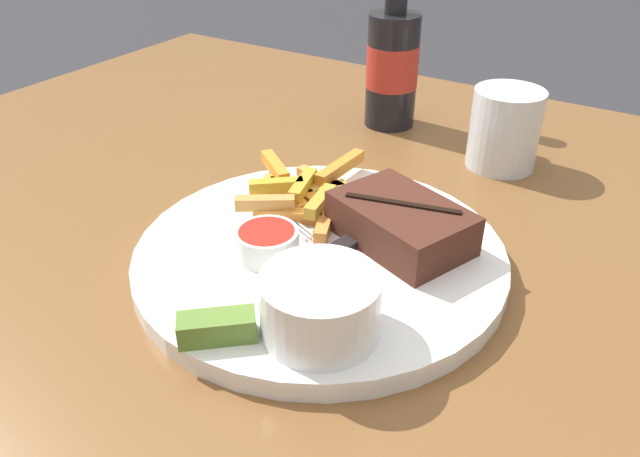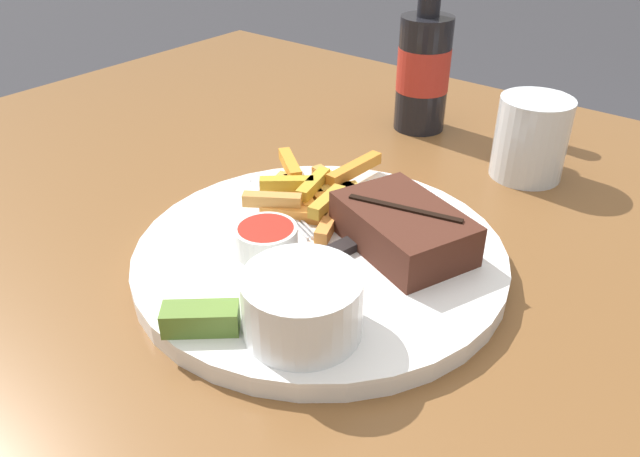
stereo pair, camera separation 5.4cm
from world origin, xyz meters
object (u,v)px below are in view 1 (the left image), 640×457
Objects in this scene: steak_portion at (401,223)px; dipping_sauce_cup at (267,242)px; salt_shaker at (515,109)px; drinking_glass at (505,129)px; fork_utensil at (269,206)px; beer_bottle at (392,63)px; dinner_plate at (320,256)px; knife_utensil at (367,233)px; coleslaw_cup at (320,302)px; pickle_spear at (219,328)px.

steak_portion is 0.12m from dipping_sauce_cup.
dipping_sauce_cup is 0.43m from salt_shaker.
drinking_glass is (0.10, 0.32, 0.01)m from dipping_sauce_cup.
fork_utensil is at bearing -174.38° from steak_portion.
dinner_plate is at bearing -73.68° from beer_bottle.
steak_portion is 0.85× the size of knife_utensil.
drinking_glass is at bearing 75.98° from dinner_plate.
coleslaw_cup is 0.11m from dipping_sauce_cup.
steak_portion is 1.54× the size of drinking_glass.
beer_bottle is at bearing 118.23° from steak_portion.
steak_portion is at bearing 43.21° from dipping_sauce_cup.
knife_utensil is (-0.03, 0.13, -0.02)m from coleslaw_cup.
coleslaw_cup reaches higher than dipping_sauce_cup.
coleslaw_cup is 1.35× the size of salt_shaker.
beer_bottle is (-0.10, 0.47, 0.05)m from pickle_spear.
coleslaw_cup is (0.00, -0.14, 0.01)m from steak_portion.
drinking_glass reaches higher than knife_utensil.
drinking_glass is (0.07, 0.42, 0.02)m from pickle_spear.
coleslaw_cup is 0.45m from beer_bottle.
dipping_sauce_cup is 0.08m from fork_utensil.
fork_utensil is 0.55× the size of beer_bottle.
knife_utensil is at bearing -67.09° from beer_bottle.
beer_bottle is at bearing 164.84° from drinking_glass.
salt_shaker is at bearing 20.27° from beer_bottle.
knife_utensil is 0.25m from drinking_glass.
knife_utensil is (0.03, 0.04, 0.01)m from dinner_plate.
dinner_plate is at bearing 46.49° from dipping_sauce_cup.
fork_utensil is at bearing -111.06° from salt_shaker.
coleslaw_cup reaches higher than fork_utensil.
knife_utensil is 1.81× the size of drinking_glass.
drinking_glass is (0.02, 0.24, 0.01)m from steak_portion.
salt_shaker is at bearing 78.31° from dipping_sauce_cup.
beer_bottle is (-0.06, 0.36, 0.05)m from dipping_sauce_cup.
drinking_glass is (0.01, 0.38, 0.00)m from coleslaw_cup.
beer_bottle is at bearing 100.00° from dipping_sauce_cup.
dipping_sauce_cup reaches higher than dinner_plate.
fork_utensil is at bearing -121.26° from drinking_glass.
steak_portion reaches higher than pickle_spear.
fork_utensil is (-0.08, 0.03, 0.01)m from dinner_plate.
beer_bottle is at bearing 116.20° from fork_utensil.
dinner_plate is 5.96× the size of dipping_sauce_cup.
salt_shaker is at bearing 90.51° from coleslaw_cup.
beer_bottle is 2.55× the size of drinking_glass.
coleslaw_cup is 0.38m from drinking_glass.
pickle_spear is 0.53m from salt_shaker.
beer_bottle is at bearing 101.79° from pickle_spear.
drinking_glass is at bearing 81.87° from fork_utensil.
dinner_plate is 5.80× the size of pickle_spear.
dinner_plate is 2.34× the size of steak_portion.
knife_utensil is at bearing 56.46° from dinner_plate.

